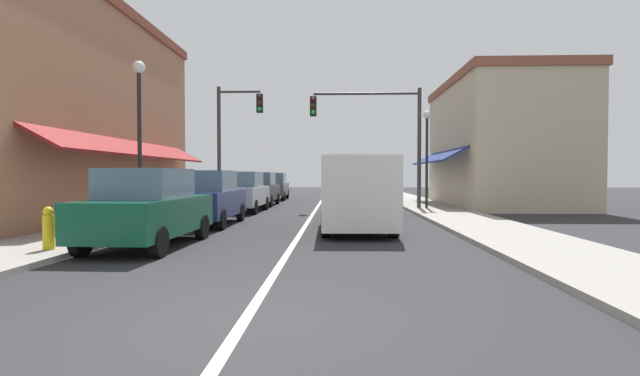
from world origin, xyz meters
TOP-DOWN VIEW (x-y plane):
  - ground_plane at (0.00, 18.00)m, footprint 80.00×80.00m
  - sidewalk_left at (-5.50, 18.00)m, footprint 2.60×56.00m
  - sidewalk_right at (5.50, 18.00)m, footprint 2.60×56.00m
  - lane_center_stripe at (0.00, 18.00)m, footprint 0.14×52.00m
  - storefront_left_block at (-9.24, 12.00)m, footprint 6.19×14.20m
  - storefront_right_block at (9.49, 20.00)m, footprint 6.69×10.20m
  - parked_car_nearest_left at (-3.23, 5.43)m, footprint 1.87×4.15m
  - parked_car_second_left at (-3.19, 10.13)m, footprint 1.80×4.11m
  - parked_car_third_left at (-3.15, 15.58)m, footprint 1.85×4.13m
  - parked_car_far_left at (-3.16, 20.00)m, footprint 1.80×4.11m
  - parked_car_distant_left at (-3.20, 25.87)m, footprint 1.85×4.13m
  - van_in_lane at (1.58, 8.84)m, footprint 2.07×5.21m
  - traffic_signal_mast_arm at (3.02, 16.97)m, footprint 5.14×0.50m
  - traffic_signal_left_corner at (-4.12, 17.96)m, footprint 2.29×0.50m
  - street_lamp_left_near at (-4.81, 8.74)m, footprint 0.36×0.36m
  - street_lamp_right_mid at (5.09, 16.72)m, footprint 0.36×0.36m
  - fire_hydrant at (-4.79, 4.26)m, footprint 0.22×0.22m

SIDE VIEW (x-z plane):
  - ground_plane at x=0.00m, z-range 0.00..0.00m
  - lane_center_stripe at x=0.00m, z-range 0.00..0.01m
  - sidewalk_left at x=-5.50m, z-range 0.00..0.12m
  - sidewalk_right at x=5.50m, z-range 0.00..0.12m
  - fire_hydrant at x=-4.79m, z-range 0.12..0.99m
  - parked_car_nearest_left at x=-3.23m, z-range -0.01..1.76m
  - parked_car_second_left at x=-3.19m, z-range -0.01..1.76m
  - parked_car_third_left at x=-3.15m, z-range -0.01..1.76m
  - parked_car_far_left at x=-3.16m, z-range -0.01..1.76m
  - parked_car_distant_left at x=-3.20m, z-range -0.01..1.76m
  - van_in_lane at x=1.58m, z-range 0.09..2.21m
  - street_lamp_right_mid at x=5.09m, z-range 0.81..5.37m
  - storefront_right_block at x=9.49m, z-range 0.00..6.56m
  - street_lamp_left_near at x=-4.81m, z-range 0.85..5.82m
  - traffic_signal_left_corner at x=-4.12m, z-range 0.86..6.81m
  - traffic_signal_mast_arm at x=3.02m, z-range 1.04..6.69m
  - storefront_left_block at x=-9.24m, z-range 0.00..7.91m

